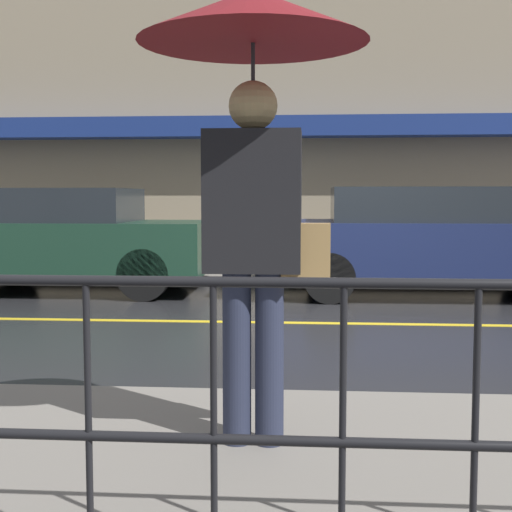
{
  "coord_description": "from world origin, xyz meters",
  "views": [
    {
      "loc": [
        -0.32,
        -7.76,
        1.39
      ],
      "look_at": [
        -0.81,
        -1.43,
        0.86
      ],
      "focal_mm": 50.0,
      "sensor_mm": 36.0,
      "label": 1
    }
  ],
  "objects": [
    {
      "name": "ground_plane",
      "position": [
        0.0,
        0.0,
        0.0
      ],
      "size": [
        80.0,
        80.0,
        0.0
      ],
      "primitive_type": "plane",
      "color": "#262628"
    },
    {
      "name": "sidewalk_near",
      "position": [
        0.0,
        -4.48,
        0.07
      ],
      "size": [
        28.0,
        2.45,
        0.14
      ],
      "color": "slate",
      "rests_on": "ground_plane"
    },
    {
      "name": "sidewalk_far",
      "position": [
        0.0,
        4.15,
        0.07
      ],
      "size": [
        28.0,
        1.8,
        0.14
      ],
      "color": "slate",
      "rests_on": "ground_plane"
    },
    {
      "name": "lane_marking",
      "position": [
        0.0,
        0.0,
        0.0
      ],
      "size": [
        25.2,
        0.12,
        0.01
      ],
      "color": "gold",
      "rests_on": "ground_plane"
    },
    {
      "name": "building_storefront",
      "position": [
        0.0,
        5.18,
        3.26
      ],
      "size": [
        28.0,
        0.85,
        6.59
      ],
      "color": "gray",
      "rests_on": "ground_plane"
    },
    {
      "name": "railing_foreground",
      "position": [
        -0.0,
        -5.45,
        0.77
      ],
      "size": [
        12.0,
        0.04,
        0.98
      ],
      "color": "black",
      "rests_on": "sidewalk_near"
    },
    {
      "name": "pedestrian",
      "position": [
        -0.6,
        -4.26,
        1.92
      ],
      "size": [
        1.13,
        1.13,
        2.24
      ],
      "rotation": [
        0.0,
        0.0,
        3.14
      ],
      "color": "#23283D",
      "rests_on": "sidewalk_near"
    },
    {
      "name": "car_dark_green",
      "position": [
        -3.79,
        2.3,
        0.78
      ],
      "size": [
        3.91,
        1.77,
        1.5
      ],
      "color": "#193828",
      "rests_on": "ground_plane"
    },
    {
      "name": "car_navy",
      "position": [
        1.35,
        2.3,
        0.79
      ],
      "size": [
        4.74,
        1.86,
        1.52
      ],
      "color": "#19234C",
      "rests_on": "ground_plane"
    }
  ]
}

